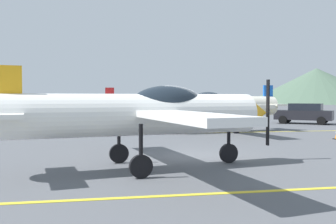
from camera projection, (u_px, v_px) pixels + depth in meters
ground_plane at (196, 159)px, 12.39m from camera, size 400.00×400.00×0.00m
apron_line_near at (249, 192)px, 8.03m from camera, size 80.00×0.16×0.01m
apron_line_far at (156, 134)px, 21.18m from camera, size 80.00×0.16×0.01m
airplane_near at (147, 113)px, 10.66m from camera, size 8.33×9.52×2.85m
airplane_mid at (218, 105)px, 22.31m from camera, size 8.33×9.50×2.85m
airplane_far at (61, 104)px, 28.35m from camera, size 8.26×9.51×2.85m
car_sedan at (304, 113)px, 29.53m from camera, size 4.46×4.13×1.62m
hill_centerleft at (316, 86)px, 138.24m from camera, size 52.13×52.13×13.17m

